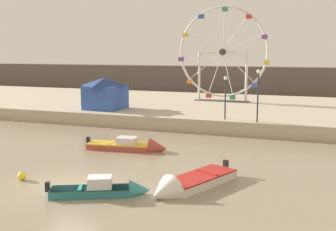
{
  "coord_description": "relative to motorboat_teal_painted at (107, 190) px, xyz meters",
  "views": [
    {
      "loc": [
        11.34,
        -16.66,
        6.59
      ],
      "look_at": [
        1.86,
        9.09,
        2.33
      ],
      "focal_mm": 43.92,
      "sensor_mm": 36.0,
      "label": 1
    }
  ],
  "objects": [
    {
      "name": "ground_plane",
      "position": [
        -2.35,
        0.47,
        -0.27
      ],
      "size": [
        240.0,
        240.0,
        0.0
      ],
      "primitive_type": "plane",
      "color": "gray"
    },
    {
      "name": "quay_promenade",
      "position": [
        -2.35,
        26.23,
        0.3
      ],
      "size": [
        110.0,
        21.56,
        1.14
      ],
      "primitive_type": "cube",
      "color": "#B7A88E",
      "rests_on": "ground_plane"
    },
    {
      "name": "distant_town_skyline",
      "position": [
        -2.35,
        46.78,
        1.93
      ],
      "size": [
        140.0,
        3.0,
        4.4
      ],
      "primitive_type": "cube",
      "color": "#564C47",
      "rests_on": "ground_plane"
    },
    {
      "name": "motorboat_teal_painted",
      "position": [
        0.0,
        0.0,
        0.0
      ],
      "size": [
        4.63,
        2.9,
        1.21
      ],
      "rotation": [
        0.0,
        0.0,
        0.44
      ],
      "color": "teal",
      "rests_on": "ground_plane"
    },
    {
      "name": "motorboat_faded_red",
      "position": [
        -2.59,
        8.51,
        0.01
      ],
      "size": [
        5.77,
        2.03,
        1.29
      ],
      "rotation": [
        0.0,
        0.0,
        0.13
      ],
      "color": "#B24238",
      "rests_on": "ground_plane"
    },
    {
      "name": "motorboat_white_red_stripe",
      "position": [
        3.21,
        1.98,
        -0.01
      ],
      "size": [
        3.52,
        5.62,
        1.5
      ],
      "rotation": [
        0.0,
        0.0,
        4.32
      ],
      "color": "silver",
      "rests_on": "ground_plane"
    },
    {
      "name": "ferris_wheel_white_frame",
      "position": [
        -1.12,
        28.72,
        6.1
      ],
      "size": [
        10.14,
        1.2,
        10.4
      ],
      "color": "silver",
      "rests_on": "quay_promenade"
    },
    {
      "name": "carnival_booth_blue_tent",
      "position": [
        -10.26,
        18.65,
        2.46
      ],
      "size": [
        3.73,
        3.66,
        3.04
      ],
      "rotation": [
        0.0,
        0.0,
        0.0
      ],
      "color": "#3356B7",
      "rests_on": "quay_promenade"
    },
    {
      "name": "promenade_lamp_near",
      "position": [
        4.59,
        15.96,
        3.55
      ],
      "size": [
        0.32,
        0.32,
        4.11
      ],
      "color": "#2D2D33",
      "rests_on": "quay_promenade"
    },
    {
      "name": "promenade_lamp_far",
      "position": [
        1.91,
        16.52,
        3.2
      ],
      "size": [
        0.32,
        0.32,
        3.51
      ],
      "color": "#2D2D33",
      "rests_on": "quay_promenade"
    },
    {
      "name": "mooring_buoy_orange",
      "position": [
        -5.23,
        0.48,
        -0.05
      ],
      "size": [
        0.44,
        0.44,
        0.44
      ],
      "primitive_type": "sphere",
      "color": "yellow",
      "rests_on": "ground_plane"
    }
  ]
}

